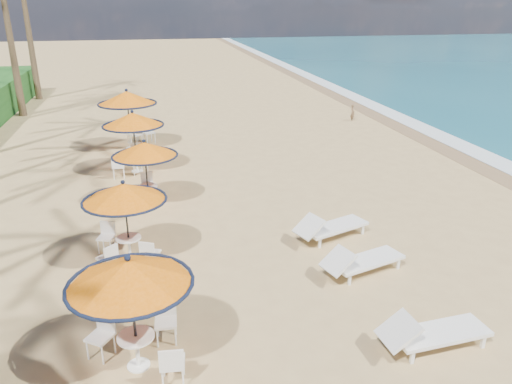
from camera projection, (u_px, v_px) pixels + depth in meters
ground at (383, 319)px, 10.34m from camera, size 160.00×160.00×0.00m
foam_strip at (480, 155)px, 21.30m from camera, size 1.20×140.00×0.04m
wetsand_band at (462, 156)px, 21.12m from camera, size 1.40×140.00×0.02m
station_0 at (132, 286)px, 8.45m from camera, size 2.17×2.17×2.27m
station_1 at (123, 203)px, 12.12m from camera, size 2.07×2.07×2.16m
station_2 at (144, 155)px, 15.58m from camera, size 2.07×2.07×2.16m
station_3 at (133, 127)px, 18.58m from camera, size 2.30×2.30×2.39m
station_4 at (129, 105)px, 21.64m from camera, size 2.53×2.60×2.64m
lounger_near at (431, 332)px, 9.35m from camera, size 2.22×0.84×0.78m
lounger_mid at (360, 260)px, 11.93m from camera, size 2.26×1.27×0.77m
lounger_far at (329, 227)px, 13.68m from camera, size 2.31×1.41×0.79m
person at (353, 112)px, 27.12m from camera, size 0.24×0.35×0.94m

